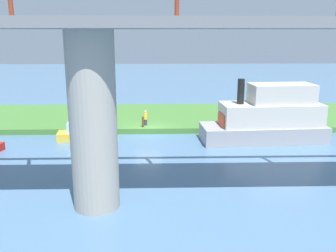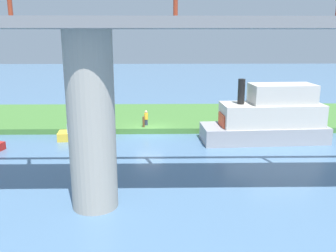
# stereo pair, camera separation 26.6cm
# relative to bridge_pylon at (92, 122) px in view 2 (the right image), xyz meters

# --- Properties ---
(ground_plane) EXTENTS (160.00, 160.00, 0.00)m
(ground_plane) POSITION_rel_bridge_pylon_xyz_m (-2.34, -14.22, -4.51)
(ground_plane) COLOR #4C7093
(grassy_bank) EXTENTS (80.00, 12.00, 0.50)m
(grassy_bank) POSITION_rel_bridge_pylon_xyz_m (-2.34, -20.22, -4.26)
(grassy_bank) COLOR #427533
(grassy_bank) RESTS_ON ground
(bridge_pylon) EXTENTS (2.36, 2.36, 9.03)m
(bridge_pylon) POSITION_rel_bridge_pylon_xyz_m (0.00, 0.00, 0.00)
(bridge_pylon) COLOR #9E998E
(bridge_pylon) RESTS_ON ground
(bridge_span) EXTENTS (59.49, 4.30, 3.25)m
(bridge_span) POSITION_rel_bridge_pylon_xyz_m (0.00, -0.02, 5.01)
(bridge_span) COLOR slate
(bridge_span) RESTS_ON bridge_pylon
(person_on_bank) EXTENTS (0.42, 0.42, 1.39)m
(person_on_bank) POSITION_rel_bridge_pylon_xyz_m (-2.05, -15.61, -3.31)
(person_on_bank) COLOR #2D334C
(person_on_bank) RESTS_ON grassy_bank
(mooring_post) EXTENTS (0.20, 0.20, 0.98)m
(mooring_post) POSITION_rel_bridge_pylon_xyz_m (-1.85, -14.84, -3.52)
(mooring_post) COLOR brown
(mooring_post) RESTS_ON grassy_bank
(skiff_small) EXTENTS (10.49, 4.06, 5.26)m
(skiff_small) POSITION_rel_bridge_pylon_xyz_m (-12.41, -11.88, -2.56)
(skiff_small) COLOR #99999E
(skiff_small) RESTS_ON ground
(pontoon_yellow) EXTENTS (4.66, 2.09, 1.50)m
(pontoon_yellow) POSITION_rel_bridge_pylon_xyz_m (3.20, -12.69, -3.98)
(pontoon_yellow) COLOR gold
(pontoon_yellow) RESTS_ON ground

